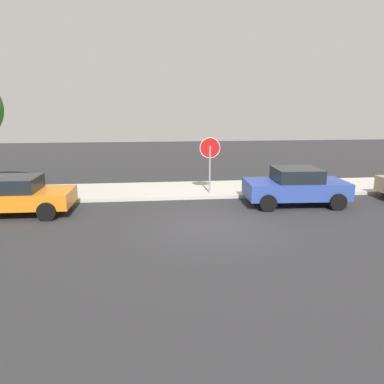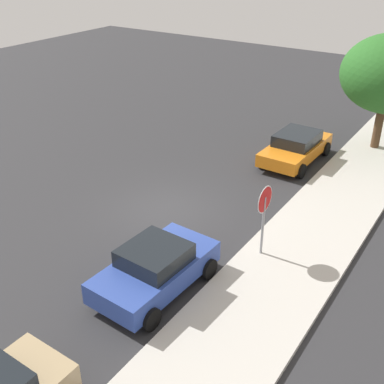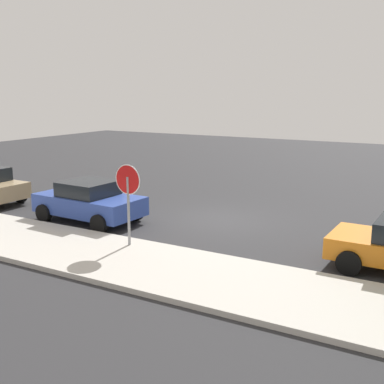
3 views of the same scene
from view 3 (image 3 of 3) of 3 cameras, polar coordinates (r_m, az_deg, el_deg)
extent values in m
plane|color=#2D2D30|center=(17.53, 3.03, -3.29)|extent=(60.00, 60.00, 0.00)
cube|color=beige|center=(13.24, -7.36, -8.14)|extent=(32.00, 3.18, 0.14)
cylinder|color=gray|center=(14.11, -7.52, -2.55)|extent=(0.08, 0.08, 2.18)
cylinder|color=white|center=(13.90, -7.63, 1.47)|extent=(0.88, 0.04, 0.88)
cylinder|color=red|center=(13.90, -7.63, 1.47)|extent=(0.82, 0.05, 0.82)
cube|color=#2D479E|center=(17.54, -12.06, -1.42)|extent=(3.99, 2.06, 0.65)
cube|color=black|center=(17.43, -12.19, 0.44)|extent=(1.80, 1.73, 0.50)
cylinder|color=black|center=(17.94, -17.16, -2.40)|extent=(0.65, 0.25, 0.64)
cylinder|color=black|center=(19.17, -12.91, -1.28)|extent=(0.65, 0.25, 0.64)
cylinder|color=black|center=(16.06, -10.95, -3.73)|extent=(0.65, 0.25, 0.64)
cylinder|color=black|center=(17.42, -6.72, -2.37)|extent=(0.65, 0.25, 0.64)
cylinder|color=black|center=(14.64, 19.74, -5.77)|extent=(0.64, 0.23, 0.64)
cylinder|color=black|center=(12.92, 18.10, -7.99)|extent=(0.64, 0.23, 0.64)
cylinder|color=black|center=(21.37, -19.68, -0.34)|extent=(0.64, 0.23, 0.64)
camera|label=1|loc=(27.18, 17.67, 9.72)|focal=35.00mm
camera|label=2|loc=(21.40, -47.13, 20.66)|focal=45.00mm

